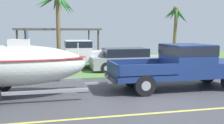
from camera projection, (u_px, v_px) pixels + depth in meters
The scene contains 8 objects.
ground at pixel (111, 66), 17.52m from camera, with size 36.00×22.00×0.11m.
pickup_truck_towing at pixel (185, 64), 10.64m from camera, with size 5.86×2.01×1.86m.
boat_on_trailer at pixel (12, 65), 9.11m from camera, with size 6.42×2.38×2.44m.
parked_pickup_background at pixel (77, 53), 16.05m from camera, with size 5.43×2.15×1.83m.
parked_sedan_near at pixel (128, 60), 15.42m from camera, with size 4.60×1.86×1.38m.
carport_awning at pixel (58, 30), 21.05m from camera, with size 6.32×5.82×2.62m.
palm_tree_near_left at pixel (58, 8), 18.17m from camera, with size 3.13×3.45×5.25m.
palm_tree_near_right at pixel (176, 18), 25.13m from camera, with size 2.55×3.32×4.88m.
Camera 1 is at (-3.77, -8.56, 2.39)m, focal length 40.73 mm.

